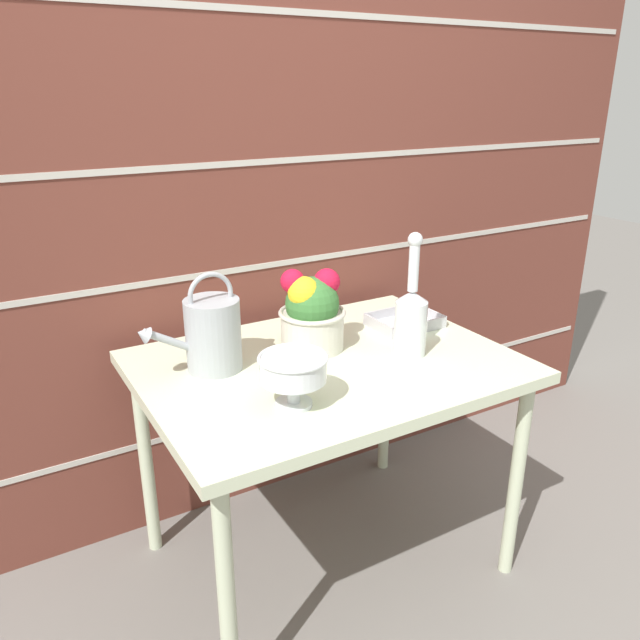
{
  "coord_description": "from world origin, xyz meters",
  "views": [
    {
      "loc": [
        -0.88,
        -1.47,
        1.52
      ],
      "look_at": [
        0.0,
        0.04,
        0.86
      ],
      "focal_mm": 35.0,
      "sensor_mm": 36.0,
      "label": 1
    }
  ],
  "objects_px": {
    "flower_planter": "(312,312)",
    "wire_tray": "(405,323)",
    "watering_can": "(212,333)",
    "crystal_pedestal_bowl": "(293,370)",
    "glass_decanter": "(411,317)"
  },
  "relations": [
    {
      "from": "watering_can",
      "to": "glass_decanter",
      "type": "xyz_separation_m",
      "value": [
        0.56,
        -0.21,
        0.01
      ]
    },
    {
      "from": "watering_can",
      "to": "wire_tray",
      "type": "distance_m",
      "value": 0.71
    },
    {
      "from": "watering_can",
      "to": "crystal_pedestal_bowl",
      "type": "distance_m",
      "value": 0.33
    },
    {
      "from": "glass_decanter",
      "to": "wire_tray",
      "type": "height_order",
      "value": "glass_decanter"
    },
    {
      "from": "watering_can",
      "to": "crystal_pedestal_bowl",
      "type": "relative_size",
      "value": 1.68
    },
    {
      "from": "watering_can",
      "to": "flower_planter",
      "type": "height_order",
      "value": "watering_can"
    },
    {
      "from": "wire_tray",
      "to": "flower_planter",
      "type": "bearing_deg",
      "value": -178.78
    },
    {
      "from": "crystal_pedestal_bowl",
      "to": "glass_decanter",
      "type": "relative_size",
      "value": 0.47
    },
    {
      "from": "watering_can",
      "to": "glass_decanter",
      "type": "relative_size",
      "value": 0.8
    },
    {
      "from": "watering_can",
      "to": "wire_tray",
      "type": "height_order",
      "value": "watering_can"
    },
    {
      "from": "flower_planter",
      "to": "wire_tray",
      "type": "distance_m",
      "value": 0.39
    },
    {
      "from": "watering_can",
      "to": "flower_planter",
      "type": "relative_size",
      "value": 1.17
    },
    {
      "from": "flower_planter",
      "to": "wire_tray",
      "type": "bearing_deg",
      "value": 1.22
    },
    {
      "from": "glass_decanter",
      "to": "wire_tray",
      "type": "bearing_deg",
      "value": 55.75
    },
    {
      "from": "watering_can",
      "to": "glass_decanter",
      "type": "bearing_deg",
      "value": -20.25
    }
  ]
}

